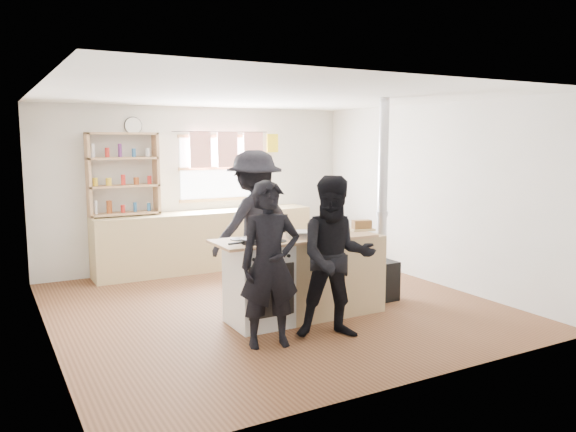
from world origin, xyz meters
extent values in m
cube|color=brown|center=(0.00, 0.00, -0.01)|extent=(5.00, 5.00, 0.01)
cube|color=tan|center=(0.00, 2.22, 0.45)|extent=(3.40, 0.55, 0.90)
cube|color=tan|center=(-1.20, 2.34, 0.94)|extent=(1.00, 0.28, 0.03)
cube|color=tan|center=(-1.20, 2.34, 1.33)|extent=(1.00, 0.28, 0.03)
cube|color=tan|center=(-1.20, 2.34, 1.74)|extent=(1.00, 0.28, 0.03)
cube|color=tan|center=(-1.20, 2.34, 2.08)|extent=(1.00, 0.28, 0.03)
cube|color=tan|center=(-1.68, 2.34, 1.50)|extent=(0.04, 0.28, 1.20)
cube|color=tan|center=(-0.72, 2.34, 1.50)|extent=(0.04, 0.28, 1.20)
cylinder|color=silver|center=(1.19, 2.22, 1.05)|extent=(0.10, 0.10, 0.29)
cube|color=white|center=(-0.45, -0.55, 0.45)|extent=(0.60, 0.60, 0.90)
cube|color=tan|center=(0.45, -0.55, 0.45)|extent=(1.20, 0.60, 0.90)
cube|color=tan|center=(0.00, -0.55, 0.92)|extent=(1.84, 0.64, 0.03)
cylinder|color=black|center=(-0.52, -0.66, 0.96)|extent=(0.39, 0.39, 0.05)
cylinder|color=#3A5D20|center=(-0.52, -0.66, 0.97)|extent=(0.30, 0.30, 0.02)
cube|color=silver|center=(0.06, -0.61, 0.96)|extent=(0.41, 0.37, 0.07)
cube|color=brown|center=(0.06, -0.61, 0.98)|extent=(0.35, 0.31, 0.02)
cylinder|color=silver|center=(-0.34, -0.46, 1.01)|extent=(0.24, 0.24, 0.16)
cylinder|color=silver|center=(-0.34, -0.46, 1.10)|extent=(0.25, 0.25, 0.01)
sphere|color=black|center=(-0.34, -0.46, 1.11)|extent=(0.03, 0.03, 0.03)
cylinder|color=#B9B9BB|center=(0.60, -0.45, 1.02)|extent=(0.29, 0.29, 0.19)
cylinder|color=#B9B9BB|center=(0.60, -0.45, 1.12)|extent=(0.30, 0.30, 0.01)
sphere|color=black|center=(0.60, -0.45, 1.14)|extent=(0.03, 0.03, 0.03)
cube|color=tan|center=(0.93, -0.52, 0.94)|extent=(0.32, 0.25, 0.02)
cube|color=olive|center=(0.93, -0.52, 1.00)|extent=(0.24, 0.15, 0.10)
cube|color=black|center=(1.32, -0.42, 0.25)|extent=(0.35, 0.35, 0.49)
cylinder|color=#ADADB2|center=(1.32, -0.42, 1.50)|extent=(0.12, 0.12, 2.01)
imported|color=black|center=(-0.62, -1.16, 0.81)|extent=(0.66, 0.51, 1.62)
imported|color=black|center=(0.07, -1.27, 0.82)|extent=(0.98, 0.89, 1.65)
imported|color=black|center=(0.01, 0.50, 0.93)|extent=(1.33, 0.94, 1.87)
camera|label=1|loc=(-3.02, -5.87, 2.00)|focal=35.00mm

